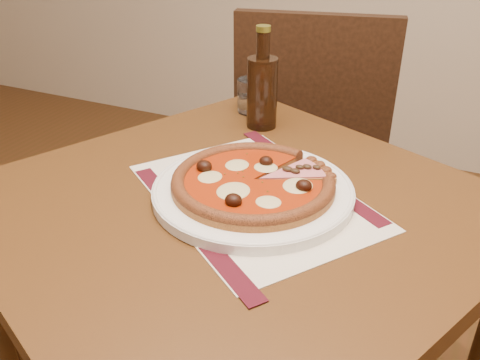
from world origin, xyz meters
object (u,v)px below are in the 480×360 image
object	(u,v)px
chair_far	(312,138)
water_glass	(251,96)
bottle	(262,89)
table	(235,248)
plate	(253,191)
pizza	(253,181)

from	to	relation	value
chair_far	water_glass	xyz separation A→B (m)	(-0.06, -0.36, 0.25)
chair_far	bottle	size ratio (longest dim) A/B	4.19
table	bottle	distance (m)	0.38
water_glass	plate	bearing A→B (deg)	-65.56
chair_far	water_glass	world-z (taller)	chair_far
water_glass	pizza	bearing A→B (deg)	-65.57
water_glass	bottle	size ratio (longest dim) A/B	0.36
plate	pizza	world-z (taller)	pizza
table	plate	xyz separation A→B (m)	(0.02, 0.02, 0.11)
pizza	chair_far	bearing A→B (deg)	98.79
chair_far	plate	xyz separation A→B (m)	(0.11, -0.73, 0.22)
pizza	water_glass	bearing A→B (deg)	114.43
water_glass	chair_far	bearing A→B (deg)	81.23
pizza	bottle	world-z (taller)	bottle
bottle	table	bearing A→B (deg)	-74.86
water_glass	bottle	xyz separation A→B (m)	(0.06, -0.07, 0.05)
table	pizza	xyz separation A→B (m)	(0.02, 0.02, 0.13)
pizza	bottle	xyz separation A→B (m)	(-0.11, 0.30, 0.06)
plate	bottle	world-z (taller)	bottle
chair_far	bottle	distance (m)	0.53
water_glass	bottle	world-z (taller)	bottle
chair_far	pizza	xyz separation A→B (m)	(0.11, -0.73, 0.24)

